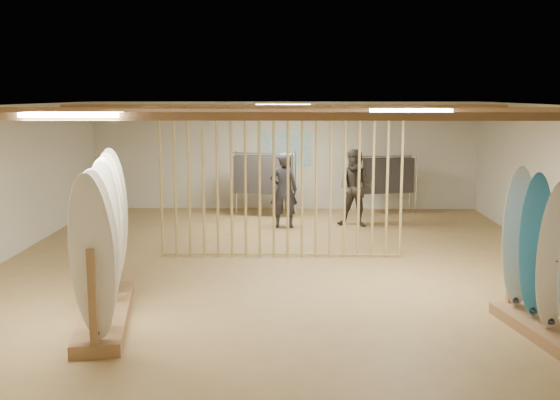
{
  "coord_description": "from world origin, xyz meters",
  "views": [
    {
      "loc": [
        0.22,
        -11.04,
        2.99
      ],
      "look_at": [
        0.0,
        0.0,
        1.2
      ],
      "focal_mm": 42.0,
      "sensor_mm": 36.0,
      "label": 1
    }
  ],
  "objects_px": {
    "rack_right": "(553,286)",
    "shopper_b": "(356,183)",
    "clothing_rack_a": "(263,174)",
    "clothing_rack_b": "(387,175)",
    "rack_left": "(104,268)",
    "shopper_a": "(284,185)"
  },
  "relations": [
    {
      "from": "rack_right",
      "to": "shopper_b",
      "type": "xyz_separation_m",
      "value": [
        -1.74,
        6.96,
        0.32
      ]
    },
    {
      "from": "rack_right",
      "to": "clothing_rack_a",
      "type": "bearing_deg",
      "value": 105.31
    },
    {
      "from": "rack_right",
      "to": "shopper_b",
      "type": "distance_m",
      "value": 7.18
    },
    {
      "from": "clothing_rack_a",
      "to": "clothing_rack_b",
      "type": "distance_m",
      "value": 3.08
    },
    {
      "from": "rack_left",
      "to": "shopper_a",
      "type": "xyz_separation_m",
      "value": [
        2.29,
        6.26,
        0.24
      ]
    },
    {
      "from": "clothing_rack_a",
      "to": "shopper_a",
      "type": "bearing_deg",
      "value": -55.84
    },
    {
      "from": "clothing_rack_b",
      "to": "shopper_a",
      "type": "height_order",
      "value": "shopper_a"
    },
    {
      "from": "shopper_a",
      "to": "clothing_rack_b",
      "type": "bearing_deg",
      "value": -146.57
    },
    {
      "from": "rack_right",
      "to": "clothing_rack_a",
      "type": "xyz_separation_m",
      "value": [
        -3.9,
        8.06,
        0.38
      ]
    },
    {
      "from": "clothing_rack_b",
      "to": "rack_right",
      "type": "bearing_deg",
      "value": -96.36
    },
    {
      "from": "shopper_b",
      "to": "clothing_rack_a",
      "type": "bearing_deg",
      "value": 167.37
    },
    {
      "from": "rack_left",
      "to": "shopper_b",
      "type": "relative_size",
      "value": 1.35
    },
    {
      "from": "rack_left",
      "to": "clothing_rack_a",
      "type": "height_order",
      "value": "rack_left"
    },
    {
      "from": "shopper_b",
      "to": "rack_right",
      "type": "bearing_deg",
      "value": -61.45
    },
    {
      "from": "clothing_rack_a",
      "to": "clothing_rack_b",
      "type": "xyz_separation_m",
      "value": [
        3.06,
        0.4,
        -0.06
      ]
    },
    {
      "from": "rack_left",
      "to": "shopper_b",
      "type": "distance_m",
      "value": 7.52
    },
    {
      "from": "rack_left",
      "to": "shopper_a",
      "type": "bearing_deg",
      "value": 59.62
    },
    {
      "from": "clothing_rack_a",
      "to": "rack_right",
      "type": "bearing_deg",
      "value": -52.59
    },
    {
      "from": "rack_left",
      "to": "clothing_rack_b",
      "type": "xyz_separation_m",
      "value": [
        4.83,
        7.9,
        0.26
      ]
    },
    {
      "from": "clothing_rack_b",
      "to": "clothing_rack_a",
      "type": "bearing_deg",
      "value": 175.34
    },
    {
      "from": "clothing_rack_b",
      "to": "shopper_b",
      "type": "bearing_deg",
      "value": -133.02
    },
    {
      "from": "shopper_a",
      "to": "shopper_b",
      "type": "relative_size",
      "value": 0.97
    }
  ]
}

